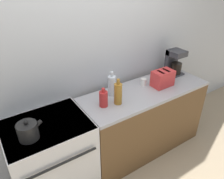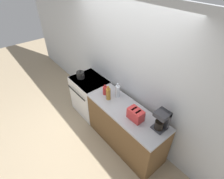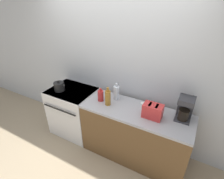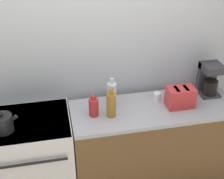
{
  "view_description": "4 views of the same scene",
  "coord_description": "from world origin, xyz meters",
  "px_view_note": "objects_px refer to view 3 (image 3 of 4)",
  "views": [
    {
      "loc": [
        -0.99,
        -1.34,
        2.17
      ],
      "look_at": [
        0.12,
        0.33,
        1.01
      ],
      "focal_mm": 35.0,
      "sensor_mm": 36.0,
      "label": 1
    },
    {
      "loc": [
        2.08,
        -1.27,
        2.97
      ],
      "look_at": [
        0.15,
        0.31,
        1.08
      ],
      "focal_mm": 28.0,
      "sensor_mm": 36.0,
      "label": 2
    },
    {
      "loc": [
        1.21,
        -1.63,
        2.37
      ],
      "look_at": [
        0.14,
        0.36,
        1.08
      ],
      "focal_mm": 28.0,
      "sensor_mm": 36.0,
      "label": 3
    },
    {
      "loc": [
        -0.34,
        -2.03,
        2.52
      ],
      "look_at": [
        0.15,
        0.3,
        1.12
      ],
      "focal_mm": 50.0,
      "sensor_mm": 36.0,
      "label": 4
    }
  ],
  "objects_px": {
    "cup_white": "(143,106)",
    "stove": "(74,111)",
    "bottle_amber": "(108,98)",
    "toaster": "(153,111)",
    "kettle": "(59,86)",
    "bottle_red": "(101,96)",
    "bottle_clear": "(116,93)",
    "coffee_maker": "(185,108)"
  },
  "relations": [
    {
      "from": "bottle_red",
      "to": "bottle_amber",
      "type": "bearing_deg",
      "value": -15.78
    },
    {
      "from": "kettle",
      "to": "coffee_maker",
      "type": "relative_size",
      "value": 0.65
    },
    {
      "from": "kettle",
      "to": "toaster",
      "type": "xyz_separation_m",
      "value": [
        1.6,
        0.05,
        0.02
      ]
    },
    {
      "from": "toaster",
      "to": "cup_white",
      "type": "distance_m",
      "value": 0.23
    },
    {
      "from": "bottle_red",
      "to": "toaster",
      "type": "bearing_deg",
      "value": -1.22
    },
    {
      "from": "stove",
      "to": "toaster",
      "type": "height_order",
      "value": "toaster"
    },
    {
      "from": "cup_white",
      "to": "kettle",
      "type": "bearing_deg",
      "value": -172.51
    },
    {
      "from": "bottle_amber",
      "to": "kettle",
      "type": "bearing_deg",
      "value": -178.46
    },
    {
      "from": "cup_white",
      "to": "bottle_red",
      "type": "bearing_deg",
      "value": -169.49
    },
    {
      "from": "coffee_maker",
      "to": "bottle_red",
      "type": "xyz_separation_m",
      "value": [
        -1.19,
        -0.15,
        -0.08
      ]
    },
    {
      "from": "bottle_red",
      "to": "cup_white",
      "type": "bearing_deg",
      "value": 10.51
    },
    {
      "from": "bottle_red",
      "to": "bottle_clear",
      "type": "bearing_deg",
      "value": 35.87
    },
    {
      "from": "coffee_maker",
      "to": "kettle",
      "type": "bearing_deg",
      "value": -173.62
    },
    {
      "from": "bottle_amber",
      "to": "stove",
      "type": "bearing_deg",
      "value": 174.5
    },
    {
      "from": "coffee_maker",
      "to": "bottle_red",
      "type": "height_order",
      "value": "coffee_maker"
    },
    {
      "from": "coffee_maker",
      "to": "bottle_clear",
      "type": "xyz_separation_m",
      "value": [
        -0.99,
        -0.01,
        -0.05
      ]
    },
    {
      "from": "bottle_red",
      "to": "bottle_amber",
      "type": "height_order",
      "value": "bottle_amber"
    },
    {
      "from": "cup_white",
      "to": "stove",
      "type": "bearing_deg",
      "value": -175.96
    },
    {
      "from": "coffee_maker",
      "to": "cup_white",
      "type": "relative_size",
      "value": 3.84
    },
    {
      "from": "kettle",
      "to": "bottle_amber",
      "type": "distance_m",
      "value": 0.93
    },
    {
      "from": "bottle_amber",
      "to": "toaster",
      "type": "bearing_deg",
      "value": 2.18
    },
    {
      "from": "bottle_red",
      "to": "cup_white",
      "type": "relative_size",
      "value": 2.43
    },
    {
      "from": "toaster",
      "to": "bottle_clear",
      "type": "relative_size",
      "value": 0.91
    },
    {
      "from": "kettle",
      "to": "bottle_clear",
      "type": "distance_m",
      "value": 1.0
    },
    {
      "from": "bottle_red",
      "to": "kettle",
      "type": "bearing_deg",
      "value": -175.03
    },
    {
      "from": "kettle",
      "to": "cup_white",
      "type": "xyz_separation_m",
      "value": [
        1.42,
        0.19,
        -0.03
      ]
    },
    {
      "from": "bottle_amber",
      "to": "cup_white",
      "type": "distance_m",
      "value": 0.52
    },
    {
      "from": "kettle",
      "to": "bottle_red",
      "type": "relative_size",
      "value": 1.03
    },
    {
      "from": "kettle",
      "to": "bottle_clear",
      "type": "relative_size",
      "value": 0.76
    },
    {
      "from": "stove",
      "to": "kettle",
      "type": "relative_size",
      "value": 4.12
    },
    {
      "from": "stove",
      "to": "toaster",
      "type": "relative_size",
      "value": 3.44
    },
    {
      "from": "stove",
      "to": "bottle_clear",
      "type": "relative_size",
      "value": 3.12
    },
    {
      "from": "toaster",
      "to": "coffee_maker",
      "type": "bearing_deg",
      "value": 24.7
    },
    {
      "from": "bottle_red",
      "to": "cup_white",
      "type": "distance_m",
      "value": 0.65
    },
    {
      "from": "stove",
      "to": "bottle_amber",
      "type": "relative_size",
      "value": 3.09
    },
    {
      "from": "kettle",
      "to": "bottle_red",
      "type": "xyz_separation_m",
      "value": [
        0.78,
        0.07,
        0.01
      ]
    },
    {
      "from": "stove",
      "to": "bottle_clear",
      "type": "bearing_deg",
      "value": 7.84
    },
    {
      "from": "coffee_maker",
      "to": "toaster",
      "type": "bearing_deg",
      "value": -155.3
    },
    {
      "from": "toaster",
      "to": "bottle_red",
      "type": "height_order",
      "value": "bottle_red"
    },
    {
      "from": "stove",
      "to": "cup_white",
      "type": "height_order",
      "value": "cup_white"
    },
    {
      "from": "kettle",
      "to": "cup_white",
      "type": "height_order",
      "value": "kettle"
    },
    {
      "from": "bottle_clear",
      "to": "bottle_amber",
      "type": "bearing_deg",
      "value": -103.51
    }
  ]
}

